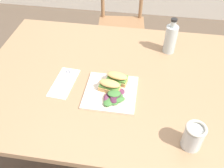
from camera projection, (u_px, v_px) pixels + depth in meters
The scene contains 10 objects.
dining_table at pixel (117, 93), 1.31m from camera, with size 1.39×0.96×0.74m.
chair_wooden_far at pixel (121, 25), 2.15m from camera, with size 0.44×0.44×0.87m.
plate_lunch at pixel (111, 92), 1.15m from camera, with size 0.24×0.24×0.01m, color beige.
sandwich_half_front at pixel (110, 86), 1.14m from camera, with size 0.11×0.07×0.06m.
sandwich_half_back at pixel (117, 78), 1.18m from camera, with size 0.11×0.07×0.06m.
salad_mixed_greens at pixel (114, 97), 1.10m from camera, with size 0.11×0.14×0.03m.
napkin_folded at pixel (64, 83), 1.21m from camera, with size 0.10×0.21×0.00m, color silver.
fork_on_napkin at pixel (65, 80), 1.22m from camera, with size 0.03×0.19×0.00m.
bottle_cold_brew at pixel (170, 40), 1.34m from camera, with size 0.07×0.07×0.20m.
mason_jar_iced_tea at pixel (193, 137), 0.92m from camera, with size 0.08×0.08×0.11m.
Camera 1 is at (0.07, -0.78, 1.58)m, focal length 39.64 mm.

